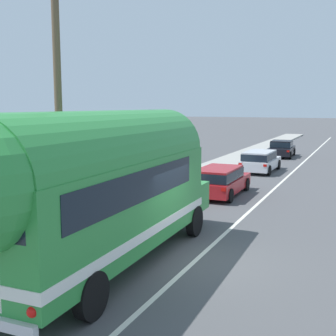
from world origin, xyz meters
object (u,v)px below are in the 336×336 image
at_px(car_second, 260,160).
at_px(car_lead, 220,179).
at_px(car_third, 282,148).
at_px(utility_pole, 58,100).
at_px(painted_bus, 97,185).

bearing_deg(car_second, car_lead, -90.74).
relative_size(car_lead, car_third, 1.01).
distance_m(car_lead, car_third, 17.48).
bearing_deg(utility_pole, car_lead, 72.11).
distance_m(painted_bus, car_third, 28.16).
bearing_deg(car_second, car_third, 91.23).
height_order(painted_bus, car_third, painted_bus).
relative_size(utility_pole, car_third, 1.92).
height_order(painted_bus, car_second, painted_bus).
xyz_separation_m(utility_pole, car_second, (2.82, 16.71, -3.64)).
bearing_deg(utility_pole, painted_bus, -38.31).
distance_m(painted_bus, car_lead, 10.74).
xyz_separation_m(car_lead, car_third, (-0.09, 17.48, -0.05)).
height_order(utility_pole, car_second, utility_pole).
bearing_deg(car_third, utility_pole, -95.78).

